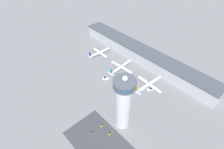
% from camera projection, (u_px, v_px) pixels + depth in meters
% --- Properties ---
extents(ground_plane, '(1000.00, 1000.00, 0.00)m').
position_uv_depth(ground_plane, '(106.00, 83.00, 220.74)').
color(ground_plane, gray).
extents(terminal_building, '(221.00, 25.00, 19.56)m').
position_uv_depth(terminal_building, '(142.00, 55.00, 249.97)').
color(terminal_building, '#B2B2B7').
rests_on(terminal_building, ground).
extents(control_tower, '(19.62, 19.62, 63.54)m').
position_uv_depth(control_tower, '(123.00, 103.00, 155.87)').
color(control_tower, silver).
rests_on(control_tower, ground).
extents(parking_lot_surface, '(64.00, 40.00, 0.01)m').
position_uv_depth(parking_lot_surface, '(100.00, 143.00, 161.02)').
color(parking_lot_surface, '#424247').
rests_on(parking_lot_surface, ground).
extents(airplane_gate_alpha, '(32.55, 37.43, 11.88)m').
position_uv_depth(airplane_gate_alpha, '(100.00, 53.00, 264.80)').
color(airplane_gate_alpha, silver).
rests_on(airplane_gate_alpha, ground).
extents(airplane_gate_bravo, '(36.60, 42.15, 12.71)m').
position_uv_depth(airplane_gate_bravo, '(121.00, 67.00, 237.74)').
color(airplane_gate_bravo, silver).
rests_on(airplane_gate_bravo, ground).
extents(airplane_gate_charlie, '(36.60, 42.75, 13.82)m').
position_uv_depth(airplane_gate_charlie, '(149.00, 84.00, 212.54)').
color(airplane_gate_charlie, silver).
rests_on(airplane_gate_charlie, ground).
extents(service_truck_catering, '(7.12, 8.06, 2.84)m').
position_uv_depth(service_truck_catering, '(150.00, 89.00, 211.07)').
color(service_truck_catering, black).
rests_on(service_truck_catering, ground).
extents(service_truck_fuel, '(7.29, 7.32, 3.14)m').
position_uv_depth(service_truck_fuel, '(105.00, 78.00, 225.83)').
color(service_truck_fuel, black).
rests_on(service_truck_fuel, ground).
extents(service_truck_baggage, '(6.86, 5.60, 2.47)m').
position_uv_depth(service_truck_baggage, '(131.00, 78.00, 226.35)').
color(service_truck_baggage, black).
rests_on(service_truck_baggage, ground).
extents(car_white_wagon, '(2.06, 4.64, 1.49)m').
position_uv_depth(car_white_wagon, '(102.00, 125.00, 174.45)').
color(car_white_wagon, black).
rests_on(car_white_wagon, ground).
extents(car_grey_coupe, '(1.92, 4.37, 1.59)m').
position_uv_depth(car_grey_coupe, '(110.00, 133.00, 167.68)').
color(car_grey_coupe, black).
rests_on(car_grey_coupe, ground).
extents(car_maroon_suv, '(1.79, 4.03, 1.45)m').
position_uv_depth(car_maroon_suv, '(91.00, 133.00, 168.04)').
color(car_maroon_suv, black).
rests_on(car_maroon_suv, ground).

